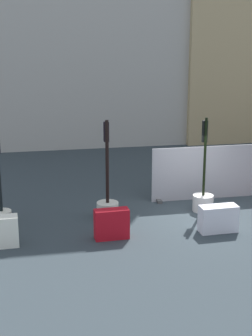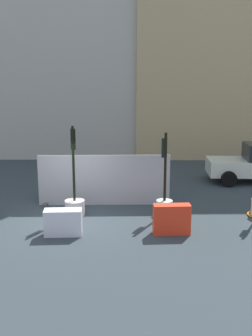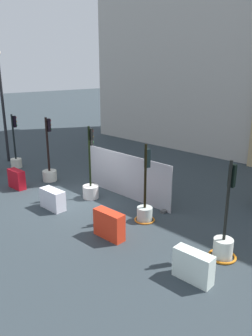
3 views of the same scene
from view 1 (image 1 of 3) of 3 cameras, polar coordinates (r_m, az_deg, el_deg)
ground_plane at (r=16.44m, az=8.74°, el=-5.29°), size 120.00×120.00×0.00m
traffic_light_0 at (r=15.62m, az=-13.88°, el=-4.26°), size 0.59×0.59×2.95m
traffic_light_1 at (r=15.89m, az=-2.10°, el=-3.68°), size 0.68×0.68×3.12m
traffic_light_2 at (r=16.70m, az=8.67°, el=-3.11°), size 0.68×0.68×3.08m
construction_barrier_1 at (r=14.39m, az=-1.63°, el=-6.32°), size 0.99×0.40×0.87m
construction_barrier_2 at (r=15.12m, az=10.35°, el=-5.64°), size 1.13×0.50×0.79m
site_fence_panel at (r=17.94m, az=10.43°, el=-0.57°), size 4.83×0.50×1.88m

